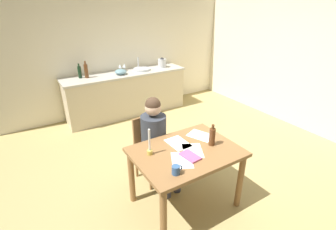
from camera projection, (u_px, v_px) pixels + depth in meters
ground_plane at (189, 166)px, 3.73m from camera, size 5.20×5.20×0.04m
wall_back at (117, 50)px, 5.18m from camera, size 5.20×0.12×2.60m
wall_right at (309, 59)px, 4.42m from camera, size 0.12×5.20×2.60m
kitchen_counter at (127, 93)px, 5.26m from camera, size 2.54×0.64×0.90m
dining_table at (186, 159)px, 2.77m from camera, size 1.15×0.85×0.74m
chair_at_table at (151, 145)px, 3.30m from camera, size 0.44×0.44×0.87m
person_seated at (157, 137)px, 3.11m from camera, size 0.36×0.61×1.19m
coffee_mug at (176, 170)px, 2.34m from camera, size 0.11×0.08×0.09m
candlestick at (150, 147)px, 2.62m from camera, size 0.06×0.06×0.30m
book_magazine at (190, 156)px, 2.61m from camera, size 0.16×0.24×0.02m
paper_letter at (193, 151)px, 2.72m from camera, size 0.32×0.36×0.00m
paper_bill at (182, 160)px, 2.56m from camera, size 0.32×0.36×0.00m
paper_envelope at (178, 143)px, 2.87m from camera, size 0.22×0.30×0.00m
paper_receipt at (200, 135)px, 3.03m from camera, size 0.31×0.36×0.00m
wine_bottle_on_table at (212, 136)px, 2.79m from camera, size 0.07×0.07×0.26m
sink_unit at (142, 69)px, 5.24m from camera, size 0.36×0.36×0.24m
bottle_oil at (80, 72)px, 4.67m from camera, size 0.07×0.07×0.28m
bottle_vinegar at (86, 71)px, 4.68m from camera, size 0.07×0.07×0.32m
mixing_bowl at (121, 72)px, 4.93m from camera, size 0.23×0.23×0.10m
stovetop_kettle at (162, 63)px, 5.45m from camera, size 0.18×0.18×0.22m
wine_glass_near_sink at (124, 66)px, 5.16m from camera, size 0.07×0.07×0.15m
wine_glass_by_kettle at (120, 66)px, 5.12m from camera, size 0.07×0.07×0.15m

